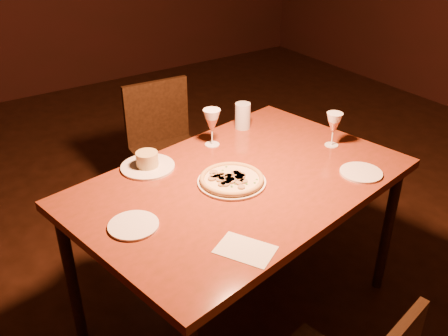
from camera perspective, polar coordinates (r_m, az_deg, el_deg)
floor at (r=2.83m, az=4.90°, el=-12.20°), size 7.00×7.00×0.00m
dining_table at (r=2.20m, az=1.96°, el=-2.83°), size 1.59×1.17×0.77m
chair_far at (r=3.10m, az=-6.60°, el=2.62°), size 0.45×0.45×0.86m
pizza_plate at (r=2.13m, az=0.89°, el=-1.32°), size 0.29×0.29×0.03m
ramekin_saucer at (r=2.26m, az=-8.74°, el=0.58°), size 0.24×0.24×0.08m
wine_glass_far at (r=2.41m, az=-1.39°, el=4.64°), size 0.08×0.08×0.19m
wine_glass_right at (r=2.47m, az=12.37°, el=4.32°), size 0.08×0.08×0.17m
water_tumbler at (r=2.61m, az=2.15°, el=5.98°), size 0.08×0.08×0.13m
side_plate_left at (r=1.90m, az=-10.31°, el=-6.47°), size 0.19×0.19×0.01m
side_plate_near at (r=2.28m, az=15.39°, el=-0.51°), size 0.19×0.19×0.01m
menu_card at (r=1.76m, az=2.46°, el=-9.30°), size 0.21×0.24×0.00m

